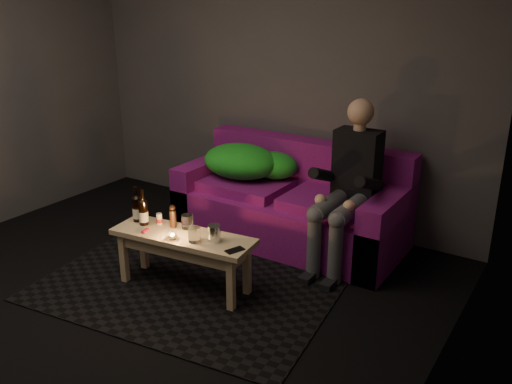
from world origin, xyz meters
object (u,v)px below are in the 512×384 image
at_px(person, 348,183).
at_px(steel_cup, 214,233).
at_px(beer_bottle_b, 143,212).
at_px(beer_bottle_a, 137,208).
at_px(sofa, 292,206).
at_px(coffee_table, 183,244).

relative_size(person, steel_cup, 10.73).
relative_size(beer_bottle_b, steel_cup, 2.25).
distance_m(beer_bottle_a, steel_cup, 0.69).
distance_m(sofa, person, 0.69).
height_order(sofa, beer_bottle_b, sofa).
height_order(beer_bottle_b, steel_cup, beer_bottle_b).
bearing_deg(sofa, steel_cup, -88.30).
bearing_deg(coffee_table, steel_cup, 5.81).
relative_size(coffee_table, steel_cup, 9.02).
bearing_deg(coffee_table, beer_bottle_a, 179.52).
distance_m(coffee_table, beer_bottle_b, 0.39).
bearing_deg(steel_cup, sofa, 91.70).
height_order(beer_bottle_a, steel_cup, beer_bottle_a).
distance_m(person, steel_cup, 1.14).
height_order(sofa, beer_bottle_a, sofa).
xyz_separation_m(person, steel_cup, (-0.53, -0.99, -0.18)).
relative_size(coffee_table, beer_bottle_a, 4.00).
bearing_deg(beer_bottle_a, steel_cup, 1.88).
bearing_deg(person, steel_cup, -118.27).
bearing_deg(beer_bottle_b, beer_bottle_a, 165.18).
height_order(sofa, person, person).
xyz_separation_m(person, beer_bottle_a, (-1.22, -1.01, -0.14)).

